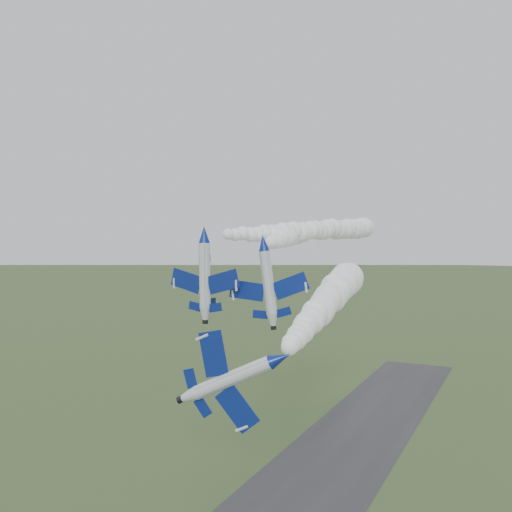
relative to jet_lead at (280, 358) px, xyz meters
The scene contains 6 objects.
jet_lead is the anchor object (origin of this frame).
smoke_trail_jet_lead 32.10m from the jet_lead, 100.59° to the left, with size 5.85×58.95×5.85m, color white, non-canonical shape.
jet_pair_left 34.11m from the jet_lead, 133.96° to the left, with size 12.10×14.45×3.55m.
smoke_trail_jet_pair_left 65.32m from the jet_lead, 107.50° to the left, with size 4.99×68.51×4.99m, color white, non-canonical shape.
jet_pair_right 30.02m from the jet_lead, 118.32° to the left, with size 11.54×13.55×3.48m.
smoke_trail_jet_pair_right 58.87m from the jet_lead, 111.30° to the left, with size 4.52×52.43×4.52m, color white, non-canonical shape.
Camera 1 is at (36.85, -56.75, 47.13)m, focal length 40.00 mm.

